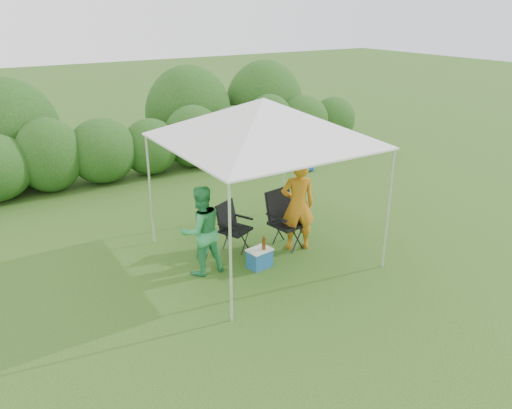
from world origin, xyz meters
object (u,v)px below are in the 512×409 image
woman (201,231)px  cooler (260,258)px  canopy (264,120)px  man (298,205)px  chair_right (284,215)px  chair_left (232,223)px

woman → cooler: woman is taller
woman → cooler: size_ratio=3.48×
canopy → woman: 2.09m
man → chair_right: bearing=-39.2°
cooler → chair_left: bearing=84.7°
canopy → man: 1.74m
chair_right → canopy: bearing=-178.1°
chair_left → man: size_ratio=0.52×
canopy → man: (0.67, -0.12, -1.60)m
chair_right → man: 0.37m
cooler → woman: bearing=149.9°
chair_right → cooler: chair_right is taller
woman → cooler: (0.91, -0.36, -0.60)m
man → cooler: size_ratio=3.89×
woman → chair_left: bearing=-149.2°
man → cooler: man is taller
woman → cooler: 1.15m
cooler → man: bearing=6.2°
canopy → chair_left: size_ratio=3.48×
chair_right → chair_left: chair_right is taller
canopy → chair_right: bearing=11.8°
chair_right → man: size_ratio=0.62×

